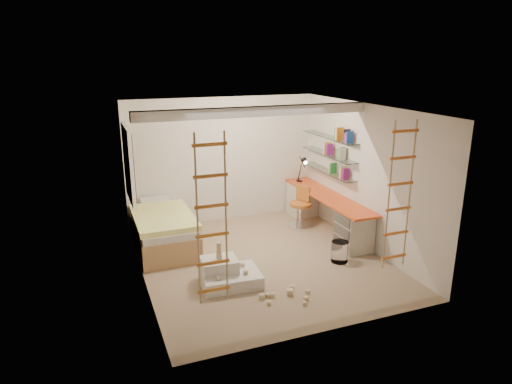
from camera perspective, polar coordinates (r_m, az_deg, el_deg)
name	(u,v)px	position (r m, az deg, el deg)	size (l,w,h in m)	color
floor	(262,260)	(7.96, 0.78, -8.54)	(4.50, 4.50, 0.00)	#94785F
ceiling_beam	(256,111)	(7.53, 0.00, 10.03)	(4.00, 0.18, 0.16)	white
window_frame	(128,164)	(8.42, -15.67, 3.42)	(0.06, 1.15, 1.35)	white
window_blind	(131,164)	(8.42, -15.40, 3.44)	(0.02, 1.00, 1.20)	#4C2D1E
rope_ladder_left	(212,221)	(5.45, -5.53, -3.59)	(0.41, 0.04, 2.13)	#BC7420
rope_ladder_right	(399,196)	(6.65, 17.48, -0.53)	(0.41, 0.04, 2.13)	orange
waste_bin	(340,252)	(7.98, 10.42, -7.34)	(0.29, 0.29, 0.37)	white
desk	(326,211)	(9.23, 8.73, -2.40)	(0.56, 2.80, 0.75)	#E94E1B
shelves	(328,154)	(9.24, 9.04, 4.66)	(0.25, 1.80, 0.71)	white
bed	(163,230)	(8.57, -11.58, -4.62)	(1.02, 2.00, 0.69)	#AD7F51
task_lamp	(303,165)	(9.82, 5.93, 3.32)	(0.14, 0.36, 0.57)	black
swivel_chair	(301,212)	(9.37, 5.61, -2.56)	(0.67, 0.67, 0.86)	#B36122
play_platform	(227,274)	(7.17, -3.63, -10.22)	(0.94, 0.75, 0.40)	silver
toy_blocks	(261,281)	(6.90, 0.68, -11.05)	(1.29, 1.17, 0.67)	#CCB284
books	(329,148)	(9.21, 9.08, 5.45)	(0.14, 0.64, 0.92)	#8C1E7F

